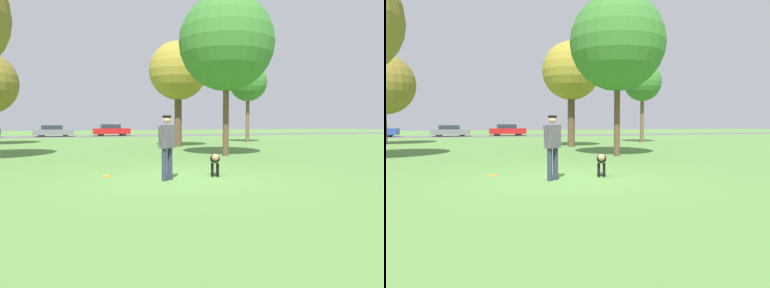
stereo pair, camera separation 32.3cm
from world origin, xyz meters
The scene contains 10 objects.
ground_plane centered at (0.00, 0.00, 0.00)m, with size 120.00×120.00×0.00m, color #56843D.
far_road_strip centered at (0.00, 30.30, 0.01)m, with size 120.00×6.00×0.01m.
person centered at (-0.40, -0.08, 0.97)m, with size 0.59×0.48×1.64m.
dog centered at (1.01, 0.17, 0.44)m, with size 0.47×0.91×0.64m.
frisbee centered at (-1.81, 1.09, 0.01)m, with size 0.23×0.23×0.02m.
tree_mid_center centered at (3.38, 11.67, 4.56)m, with size 3.52×3.52×6.37m.
tree_far_right centered at (9.67, 14.56, 4.43)m, with size 2.80×2.80×5.87m.
tree_near_right centered at (3.69, 5.36, 4.90)m, with size 4.13×4.13×6.97m.
parked_car_grey centered at (-4.75, 30.18, 0.59)m, with size 3.92×1.78×1.20m.
parked_car_red centered at (1.22, 30.58, 0.65)m, with size 4.03×1.85×1.29m.
Camera 1 is at (-2.58, -8.38, 1.45)m, focal length 32.00 mm.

